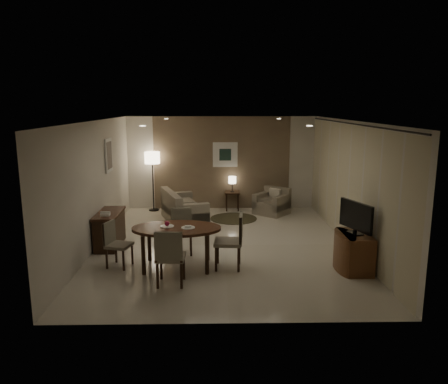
{
  "coord_description": "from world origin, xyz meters",
  "views": [
    {
      "loc": [
        -0.19,
        -9.17,
        3.05
      ],
      "look_at": [
        0.0,
        0.2,
        1.15
      ],
      "focal_mm": 35.0,
      "sensor_mm": 36.0,
      "label": 1
    }
  ],
  "objects_px": {
    "chair_near": "(171,256)",
    "armchair": "(272,201)",
    "floor_lamp": "(153,182)",
    "chair_far": "(182,232)",
    "side_table": "(232,201)",
    "chair_right": "(228,241)",
    "dining_table": "(177,247)",
    "tv_cabinet": "(355,252)",
    "console_desk": "(110,229)",
    "chair_left": "(119,245)",
    "sofa": "(184,206)"
  },
  "relations": [
    {
      "from": "armchair",
      "to": "chair_right",
      "type": "bearing_deg",
      "value": -68.47
    },
    {
      "from": "sofa",
      "to": "floor_lamp",
      "type": "xyz_separation_m",
      "value": [
        -0.97,
        1.25,
        0.45
      ]
    },
    {
      "from": "chair_right",
      "to": "side_table",
      "type": "bearing_deg",
      "value": -178.3
    },
    {
      "from": "chair_right",
      "to": "floor_lamp",
      "type": "xyz_separation_m",
      "value": [
        -2.03,
        4.58,
        0.33
      ]
    },
    {
      "from": "chair_left",
      "to": "side_table",
      "type": "distance_m",
      "value": 5.05
    },
    {
      "from": "tv_cabinet",
      "to": "chair_right",
      "type": "xyz_separation_m",
      "value": [
        -2.36,
        0.15,
        0.17
      ]
    },
    {
      "from": "chair_left",
      "to": "side_table",
      "type": "relative_size",
      "value": 1.62
    },
    {
      "from": "sofa",
      "to": "floor_lamp",
      "type": "relative_size",
      "value": 1.02
    },
    {
      "from": "chair_right",
      "to": "floor_lamp",
      "type": "relative_size",
      "value": 0.61
    },
    {
      "from": "dining_table",
      "to": "chair_left",
      "type": "relative_size",
      "value": 1.92
    },
    {
      "from": "armchair",
      "to": "floor_lamp",
      "type": "relative_size",
      "value": 0.48
    },
    {
      "from": "dining_table",
      "to": "floor_lamp",
      "type": "height_order",
      "value": "floor_lamp"
    },
    {
      "from": "chair_left",
      "to": "sofa",
      "type": "distance_m",
      "value": 3.39
    },
    {
      "from": "chair_far",
      "to": "side_table",
      "type": "bearing_deg",
      "value": 67.97
    },
    {
      "from": "chair_far",
      "to": "sofa",
      "type": "xyz_separation_m",
      "value": [
        -0.13,
        2.51,
        -0.05
      ]
    },
    {
      "from": "chair_near",
      "to": "side_table",
      "type": "xyz_separation_m",
      "value": [
        1.26,
        5.33,
        -0.23
      ]
    },
    {
      "from": "chair_far",
      "to": "armchair",
      "type": "height_order",
      "value": "chair_far"
    },
    {
      "from": "chair_left",
      "to": "console_desk",
      "type": "bearing_deg",
      "value": 37.54
    },
    {
      "from": "dining_table",
      "to": "tv_cabinet",
      "type": "bearing_deg",
      "value": -3.43
    },
    {
      "from": "chair_right",
      "to": "armchair",
      "type": "distance_m",
      "value": 4.31
    },
    {
      "from": "side_table",
      "to": "console_desk",
      "type": "bearing_deg",
      "value": -130.74
    },
    {
      "from": "chair_near",
      "to": "floor_lamp",
      "type": "xyz_separation_m",
      "value": [
        -1.03,
        5.32,
        0.36
      ]
    },
    {
      "from": "chair_right",
      "to": "armchair",
      "type": "height_order",
      "value": "chair_right"
    },
    {
      "from": "console_desk",
      "to": "chair_near",
      "type": "bearing_deg",
      "value": -53.75
    },
    {
      "from": "console_desk",
      "to": "armchair",
      "type": "xyz_separation_m",
      "value": [
        3.88,
        2.75,
        -0.01
      ]
    },
    {
      "from": "dining_table",
      "to": "chair_far",
      "type": "height_order",
      "value": "chair_far"
    },
    {
      "from": "side_table",
      "to": "chair_left",
      "type": "bearing_deg",
      "value": -117.27
    },
    {
      "from": "dining_table",
      "to": "chair_right",
      "type": "distance_m",
      "value": 0.97
    },
    {
      "from": "chair_right",
      "to": "armchair",
      "type": "bearing_deg",
      "value": 166.71
    },
    {
      "from": "chair_right",
      "to": "tv_cabinet",
      "type": "bearing_deg",
      "value": 91.2
    },
    {
      "from": "tv_cabinet",
      "to": "dining_table",
      "type": "xyz_separation_m",
      "value": [
        -3.32,
        0.2,
        0.04
      ]
    },
    {
      "from": "dining_table",
      "to": "chair_right",
      "type": "xyz_separation_m",
      "value": [
        0.96,
        -0.05,
        0.13
      ]
    },
    {
      "from": "chair_right",
      "to": "sofa",
      "type": "xyz_separation_m",
      "value": [
        -1.06,
        3.33,
        -0.11
      ]
    },
    {
      "from": "tv_cabinet",
      "to": "floor_lamp",
      "type": "xyz_separation_m",
      "value": [
        -4.39,
        4.73,
        0.5
      ]
    },
    {
      "from": "side_table",
      "to": "floor_lamp",
      "type": "bearing_deg",
      "value": -179.82
    },
    {
      "from": "console_desk",
      "to": "tv_cabinet",
      "type": "xyz_separation_m",
      "value": [
        4.89,
        -1.5,
        -0.03
      ]
    },
    {
      "from": "dining_table",
      "to": "chair_left",
      "type": "xyz_separation_m",
      "value": [
        -1.1,
        0.05,
        0.04
      ]
    },
    {
      "from": "floor_lamp",
      "to": "chair_far",
      "type": "bearing_deg",
      "value": -73.63
    },
    {
      "from": "armchair",
      "to": "side_table",
      "type": "xyz_separation_m",
      "value": [
        -1.09,
        0.49,
        -0.09
      ]
    },
    {
      "from": "dining_table",
      "to": "chair_far",
      "type": "distance_m",
      "value": 0.78
    },
    {
      "from": "chair_left",
      "to": "floor_lamp",
      "type": "distance_m",
      "value": 4.5
    },
    {
      "from": "console_desk",
      "to": "chair_left",
      "type": "bearing_deg",
      "value": -69.18
    },
    {
      "from": "console_desk",
      "to": "chair_far",
      "type": "relative_size",
      "value": 1.31
    },
    {
      "from": "chair_near",
      "to": "armchair",
      "type": "relative_size",
      "value": 1.22
    },
    {
      "from": "console_desk",
      "to": "chair_left",
      "type": "height_order",
      "value": "chair_left"
    },
    {
      "from": "tv_cabinet",
      "to": "chair_far",
      "type": "xyz_separation_m",
      "value": [
        -3.29,
        0.98,
        0.11
      ]
    },
    {
      "from": "tv_cabinet",
      "to": "dining_table",
      "type": "height_order",
      "value": "dining_table"
    },
    {
      "from": "console_desk",
      "to": "side_table",
      "type": "distance_m",
      "value": 4.28
    },
    {
      "from": "chair_near",
      "to": "armchair",
      "type": "height_order",
      "value": "chair_near"
    },
    {
      "from": "tv_cabinet",
      "to": "chair_near",
      "type": "height_order",
      "value": "chair_near"
    }
  ]
}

